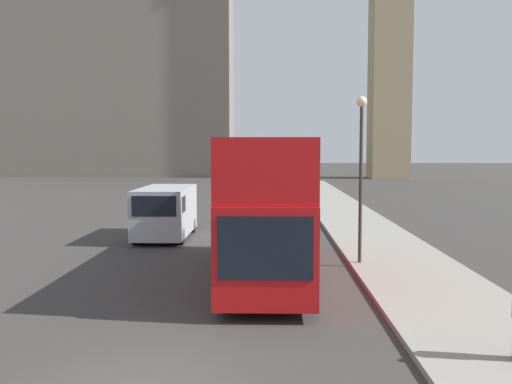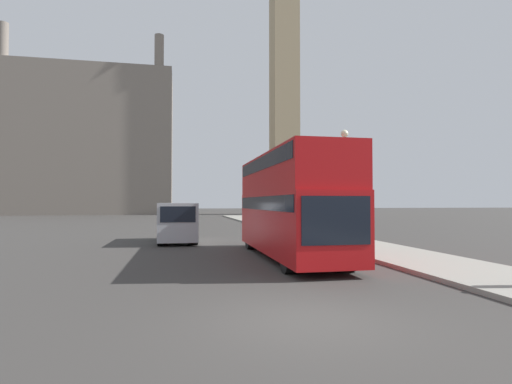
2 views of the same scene
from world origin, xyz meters
The scene contains 6 objects.
ground_plane centered at (0.00, 0.00, 0.00)m, with size 300.00×300.00×0.00m, color #383533.
clock_tower centered at (18.40, 69.21, 35.25)m, with size 5.48×5.65×68.78m.
building_block_distant centered at (-20.08, 78.07, 14.47)m, with size 32.60×14.93×35.17m.
red_double_decker_bus centered at (2.12, 8.58, 2.44)m, with size 2.54×10.08×4.35m.
white_van centered at (-2.53, 16.29, 1.25)m, with size 2.20×5.24×2.32m.
street_lamp centered at (5.34, 10.24, 3.90)m, with size 0.36×0.36×5.71m.
Camera 2 is at (-2.56, -7.73, 2.35)m, focal length 28.00 mm.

